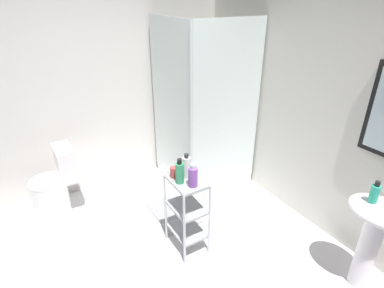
% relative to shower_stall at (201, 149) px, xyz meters
% --- Properties ---
extents(wall_back, '(4.20, 0.14, 2.50)m').
position_rel_shower_stall_xyz_m(wall_back, '(1.20, 0.62, 0.79)').
color(wall_back, silver).
rests_on(wall_back, ground_plane).
extents(wall_left, '(0.10, 4.20, 2.50)m').
position_rel_shower_stall_xyz_m(wall_left, '(-0.66, -1.23, 0.79)').
color(wall_left, silver).
rests_on(wall_left, ground_plane).
extents(shower_stall, '(0.92, 0.92, 2.00)m').
position_rel_shower_stall_xyz_m(shower_stall, '(0.00, 0.00, 0.00)').
color(shower_stall, white).
rests_on(shower_stall, ground_plane).
extents(pedestal_sink, '(0.46, 0.37, 0.81)m').
position_rel_shower_stall_xyz_m(pedestal_sink, '(2.01, 0.29, 0.12)').
color(pedestal_sink, white).
rests_on(pedestal_sink, ground_plane).
extents(toilet, '(0.37, 0.49, 0.76)m').
position_rel_shower_stall_xyz_m(toilet, '(-0.29, -1.70, -0.15)').
color(toilet, white).
rests_on(toilet, ground_plane).
extents(storage_cart, '(0.38, 0.28, 0.74)m').
position_rel_shower_stall_xyz_m(storage_cart, '(0.90, -0.73, -0.03)').
color(storage_cart, silver).
rests_on(storage_cart, ground_plane).
extents(hand_soap_bottle, '(0.06, 0.06, 0.18)m').
position_rel_shower_stall_xyz_m(hand_soap_bottle, '(1.95, 0.26, 0.42)').
color(hand_soap_bottle, '#2DBC99').
rests_on(hand_soap_bottle, pedestal_sink).
extents(body_wash_bottle_green, '(0.07, 0.07, 0.23)m').
position_rel_shower_stall_xyz_m(body_wash_bottle_green, '(0.89, -0.79, 0.38)').
color(body_wash_bottle_green, '#389C65').
rests_on(body_wash_bottle_green, storage_cart).
extents(lotion_bottle_white, '(0.07, 0.07, 0.23)m').
position_rel_shower_stall_xyz_m(lotion_bottle_white, '(0.85, -0.70, 0.38)').
color(lotion_bottle_white, white).
rests_on(lotion_bottle_white, storage_cart).
extents(conditioner_bottle_purple, '(0.08, 0.08, 0.21)m').
position_rel_shower_stall_xyz_m(conditioner_bottle_purple, '(0.99, -0.72, 0.37)').
color(conditioner_bottle_purple, purple).
rests_on(conditioner_bottle_purple, storage_cart).
extents(rinse_cup, '(0.07, 0.07, 0.10)m').
position_rel_shower_stall_xyz_m(rinse_cup, '(0.79, -0.79, 0.32)').
color(rinse_cup, '#B24742').
rests_on(rinse_cup, storage_cart).
extents(bath_mat, '(0.60, 0.40, 0.02)m').
position_rel_shower_stall_xyz_m(bath_mat, '(0.41, -0.62, -0.45)').
color(bath_mat, gray).
rests_on(bath_mat, ground_plane).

